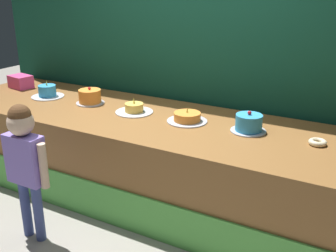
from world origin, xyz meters
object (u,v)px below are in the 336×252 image
object	(u,v)px
child_figure	(25,155)
cake_right	(249,124)
cake_far_left	(47,92)
cake_center_right	(187,118)
pink_box	(21,82)
donut	(318,142)
cake_center_left	(134,109)
cake_left	(90,97)

from	to	relation	value
child_figure	cake_right	xyz separation A→B (m)	(1.32, 1.10, 0.13)
cake_far_left	cake_center_right	xyz separation A→B (m)	(1.60, 0.02, -0.02)
pink_box	donut	xyz separation A→B (m)	(3.20, -0.11, -0.05)
cake_center_left	cake_left	bearing A→B (deg)	177.18
donut	cake_left	world-z (taller)	cake_left
cake_center_right	cake_right	size ratio (longest dim) A/B	1.21
cake_left	cake_center_left	distance (m)	0.54
cake_far_left	donut	bearing A→B (deg)	0.52
cake_far_left	cake_center_left	world-z (taller)	cake_far_left
pink_box	cake_center_right	xyz separation A→B (m)	(2.14, -0.11, -0.03)
cake_right	cake_center_right	bearing A→B (deg)	-177.19
pink_box	cake_left	distance (m)	1.07
cake_far_left	cake_center_right	world-z (taller)	cake_far_left
child_figure	cake_right	distance (m)	1.72
pink_box	cake_right	world-z (taller)	cake_right
cake_far_left	cake_center_left	bearing A→B (deg)	0.31
child_figure	cake_right	size ratio (longest dim) A/B	3.83
cake_center_right	cake_right	xyz separation A→B (m)	(0.53, 0.03, 0.03)
donut	cake_center_left	distance (m)	1.60
cake_far_left	child_figure	bearing A→B (deg)	-52.35
cake_center_left	cake_center_right	world-z (taller)	cake_center_left
pink_box	cake_far_left	bearing A→B (deg)	-13.86
pink_box	donut	world-z (taller)	pink_box
pink_box	cake_center_right	size ratio (longest dim) A/B	0.71
donut	cake_center_left	size ratio (longest dim) A/B	0.38
cake_far_left	cake_center_left	distance (m)	1.07
cake_far_left	cake_center_right	distance (m)	1.60
cake_far_left	cake_right	bearing A→B (deg)	1.16
cake_center_right	donut	bearing A→B (deg)	0.39
cake_center_right	pink_box	bearing A→B (deg)	176.93
cake_center_right	child_figure	bearing A→B (deg)	-126.01
cake_far_left	cake_left	size ratio (longest dim) A/B	1.20
pink_box	cake_center_right	bearing A→B (deg)	-3.07
child_figure	cake_center_right	bearing A→B (deg)	53.99
cake_far_left	cake_left	world-z (taller)	cake_far_left
cake_left	cake_center_right	size ratio (longest dim) A/B	0.80
cake_left	cake_right	size ratio (longest dim) A/B	0.98
cake_center_right	cake_center_left	bearing A→B (deg)	-178.79
cake_left	cake_center_left	bearing A→B (deg)	-2.82
cake_far_left	pink_box	bearing A→B (deg)	166.14
cake_center_left	cake_right	distance (m)	1.07
child_figure	cake_far_left	xyz separation A→B (m)	(-0.82, 1.06, 0.12)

